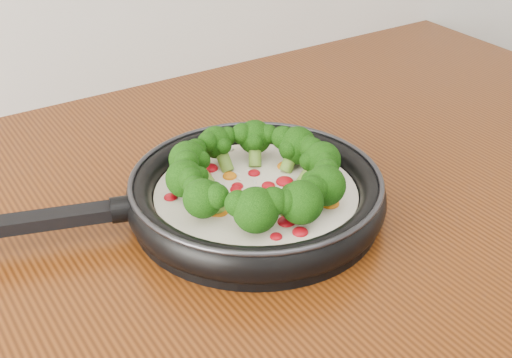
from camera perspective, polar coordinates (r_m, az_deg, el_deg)
skillet at (r=0.83m, az=-0.13°, el=-1.02°), size 0.52×0.40×0.09m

